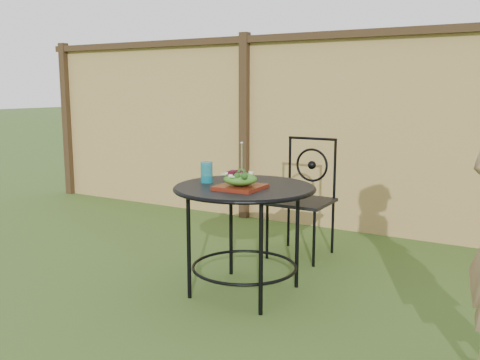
{
  "coord_description": "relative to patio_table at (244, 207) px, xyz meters",
  "views": [
    {
      "loc": [
        1.43,
        -2.64,
        1.35
      ],
      "look_at": [
        -0.32,
        0.36,
        0.75
      ],
      "focal_mm": 40.0,
      "sensor_mm": 36.0,
      "label": 1
    }
  ],
  "objects": [
    {
      "name": "ground",
      "position": [
        0.25,
        -0.31,
        -0.59
      ],
      "size": [
        60.0,
        60.0,
        0.0
      ],
      "primitive_type": "plane",
      "color": "#284516",
      "rests_on": "ground"
    },
    {
      "name": "fence",
      "position": [
        0.25,
        1.88,
        0.36
      ],
      "size": [
        8.0,
        0.12,
        1.9
      ],
      "color": "tan",
      "rests_on": "ground"
    },
    {
      "name": "patio_table",
      "position": [
        0.0,
        0.0,
        0.0
      ],
      "size": [
        0.92,
        0.92,
        0.72
      ],
      "color": "black",
      "rests_on": "ground"
    },
    {
      "name": "patio_chair",
      "position": [
        -0.0,
        0.98,
        -0.08
      ],
      "size": [
        0.46,
        0.46,
        0.95
      ],
      "color": "black",
      "rests_on": "ground"
    },
    {
      "name": "salad_plate",
      "position": [
        0.03,
        -0.11,
        0.15
      ],
      "size": [
        0.27,
        0.27,
        0.02
      ],
      "primitive_type": "cube",
      "color": "#4C170A",
      "rests_on": "patio_table"
    },
    {
      "name": "salad",
      "position": [
        0.03,
        -0.11,
        0.2
      ],
      "size": [
        0.21,
        0.21,
        0.08
      ],
      "primitive_type": "ellipsoid",
      "color": "#235614",
      "rests_on": "salad_plate"
    },
    {
      "name": "fork",
      "position": [
        0.04,
        -0.11,
        0.33
      ],
      "size": [
        0.01,
        0.01,
        0.18
      ],
      "primitive_type": "cylinder",
      "color": "silver",
      "rests_on": "salad"
    },
    {
      "name": "drinking_glass",
      "position": [
        -0.28,
        -0.02,
        0.21
      ],
      "size": [
        0.08,
        0.08,
        0.14
      ],
      "primitive_type": "cylinder",
      "color": "#0A6B7E",
      "rests_on": "patio_table"
    }
  ]
}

